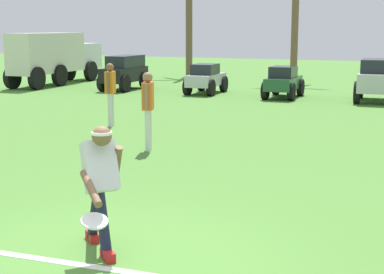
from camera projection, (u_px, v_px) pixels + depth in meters
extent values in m
plane|color=#4D8434|center=(105.00, 262.00, 6.15)|extent=(80.00, 80.00, 0.00)
cube|color=white|center=(96.00, 267.00, 6.01)|extent=(27.92, 1.87, 0.01)
cylinder|color=#191E38|center=(103.00, 223.00, 6.29)|extent=(0.34, 0.32, 0.72)
cube|color=red|center=(108.00, 255.00, 6.20)|extent=(0.26, 0.25, 0.10)
cylinder|color=#191E38|center=(95.00, 214.00, 6.56)|extent=(0.41, 0.38, 0.69)
cube|color=red|center=(92.00, 237.00, 6.75)|extent=(0.26, 0.25, 0.10)
cube|color=silver|center=(100.00, 166.00, 6.22)|extent=(0.52, 0.52, 0.58)
sphere|color=brown|center=(102.00, 136.00, 6.07)|extent=(0.30, 0.30, 0.21)
cylinder|color=white|center=(102.00, 133.00, 6.06)|extent=(0.30, 0.30, 0.03)
cylinder|color=brown|center=(91.00, 188.00, 5.93)|extent=(0.48, 0.44, 0.27)
cylinder|color=brown|center=(117.00, 166.00, 6.36)|extent=(0.26, 0.25, 0.49)
cylinder|color=white|center=(94.00, 221.00, 5.82)|extent=(0.38, 0.38, 0.11)
cylinder|color=silver|center=(148.00, 131.00, 11.60)|extent=(0.14, 0.14, 0.82)
cylinder|color=silver|center=(149.00, 129.00, 11.78)|extent=(0.14, 0.14, 0.82)
cube|color=orange|center=(148.00, 96.00, 11.57)|extent=(0.30, 0.39, 0.54)
cylinder|color=#936B4C|center=(146.00, 97.00, 11.36)|extent=(0.09, 0.09, 0.52)
cylinder|color=#936B4C|center=(149.00, 94.00, 11.77)|extent=(0.09, 0.09, 0.52)
sphere|color=#936B4C|center=(148.00, 77.00, 11.50)|extent=(0.25, 0.25, 0.20)
cylinder|color=silver|center=(110.00, 110.00, 14.50)|extent=(0.14, 0.14, 0.82)
cylinder|color=silver|center=(112.00, 109.00, 14.67)|extent=(0.14, 0.14, 0.82)
cube|color=orange|center=(110.00, 82.00, 14.46)|extent=(0.29, 0.38, 0.54)
cylinder|color=brown|center=(108.00, 83.00, 14.26)|extent=(0.09, 0.09, 0.52)
cylinder|color=brown|center=(112.00, 81.00, 14.67)|extent=(0.09, 0.09, 0.52)
sphere|color=brown|center=(110.00, 67.00, 14.39)|extent=(0.25, 0.25, 0.20)
cube|color=black|center=(124.00, 74.00, 23.15)|extent=(1.02, 2.43, 0.55)
cube|color=#1E232B|center=(126.00, 61.00, 23.20)|extent=(0.89, 1.82, 0.46)
cylinder|color=black|center=(123.00, 79.00, 24.14)|extent=(0.20, 0.66, 0.66)
cylinder|color=black|center=(144.00, 80.00, 23.79)|extent=(0.20, 0.66, 0.66)
cylinder|color=black|center=(103.00, 83.00, 22.61)|extent=(0.20, 0.66, 0.66)
cylinder|color=black|center=(125.00, 84.00, 22.26)|extent=(0.20, 0.66, 0.66)
cube|color=#B7BABF|center=(206.00, 80.00, 21.86)|extent=(1.00, 2.24, 0.42)
cube|color=#1E232B|center=(205.00, 69.00, 21.70)|extent=(0.84, 1.14, 0.38)
cylinder|color=black|center=(202.00, 83.00, 22.77)|extent=(0.21, 0.61, 0.60)
cylinder|color=black|center=(224.00, 84.00, 22.46)|extent=(0.21, 0.61, 0.60)
cylinder|color=black|center=(187.00, 87.00, 21.35)|extent=(0.21, 0.61, 0.60)
cylinder|color=black|center=(211.00, 88.00, 21.04)|extent=(0.21, 0.61, 0.60)
cube|color=#235133|center=(284.00, 83.00, 20.52)|extent=(0.96, 2.22, 0.42)
cube|color=#1E232B|center=(283.00, 72.00, 20.35)|extent=(0.82, 1.12, 0.38)
cylinder|color=black|center=(276.00, 87.00, 21.42)|extent=(0.20, 0.60, 0.60)
cylinder|color=black|center=(301.00, 88.00, 21.10)|extent=(0.20, 0.60, 0.60)
cylinder|color=black|center=(265.00, 91.00, 20.01)|extent=(0.20, 0.60, 0.60)
cylinder|color=black|center=(291.00, 92.00, 19.69)|extent=(0.20, 0.60, 0.60)
cube|color=#B7BABF|center=(375.00, 82.00, 19.44)|extent=(1.12, 2.40, 0.60)
cube|color=#1E232B|center=(376.00, 66.00, 19.39)|extent=(0.95, 1.60, 0.44)
cylinder|color=black|center=(360.00, 88.00, 20.38)|extent=(0.22, 0.73, 0.72)
cylinder|color=black|center=(357.00, 92.00, 18.94)|extent=(0.22, 0.73, 0.72)
cube|color=silver|center=(83.00, 56.00, 27.46)|extent=(1.15, 1.76, 1.15)
cube|color=silver|center=(47.00, 53.00, 24.69)|extent=(1.39, 4.26, 1.65)
cylinder|color=black|center=(69.00, 70.00, 27.46)|extent=(0.29, 0.91, 0.90)
cylinder|color=black|center=(91.00, 71.00, 27.08)|extent=(0.29, 0.91, 0.90)
cylinder|color=black|center=(36.00, 75.00, 25.05)|extent=(0.29, 0.91, 0.90)
cylinder|color=black|center=(60.00, 75.00, 24.67)|extent=(0.29, 0.91, 0.90)
cylinder|color=black|center=(12.00, 78.00, 23.53)|extent=(0.29, 0.91, 0.90)
cylinder|color=black|center=(37.00, 78.00, 23.14)|extent=(0.29, 0.91, 0.90)
cylinder|color=brown|center=(189.00, 20.00, 29.36)|extent=(0.34, 0.34, 5.55)
cylinder|color=brown|center=(296.00, 2.00, 26.45)|extent=(0.32, 0.32, 7.11)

